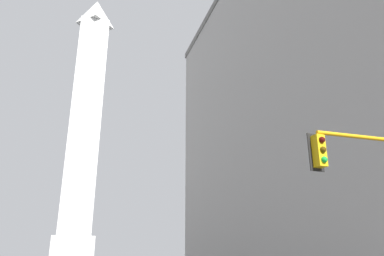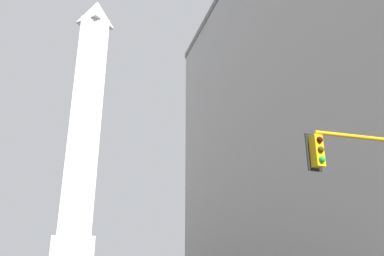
# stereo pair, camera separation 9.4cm
# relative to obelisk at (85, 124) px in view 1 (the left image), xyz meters

# --- Properties ---
(building_right) EXTENTS (29.48, 50.54, 35.77)m
(building_right) POSITION_rel_obelisk_xyz_m (30.41, -58.49, -14.64)
(building_right) COLOR #B2AFAA
(building_right) RESTS_ON ground_plane
(obelisk) EXTENTS (8.84, 8.84, 68.16)m
(obelisk) POSITION_rel_obelisk_xyz_m (0.00, 0.00, 0.00)
(obelisk) COLOR silver
(obelisk) RESTS_ON ground_plane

